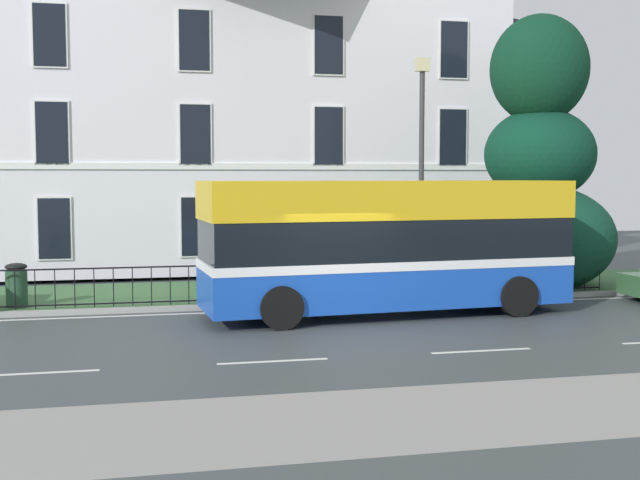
% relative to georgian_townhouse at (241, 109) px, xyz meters
% --- Properties ---
extents(ground_plane, '(60.00, 56.00, 0.18)m').
position_rel_georgian_townhouse_xyz_m(ground_plane, '(0.37, -14.55, -5.88)').
color(ground_plane, '#3D4345').
extents(georgian_townhouse, '(17.50, 11.13, 11.42)m').
position_rel_georgian_townhouse_xyz_m(georgian_townhouse, '(0.00, 0.00, 0.00)').
color(georgian_townhouse, white).
rests_on(georgian_townhouse, ground_plane).
extents(iron_verge_railing, '(17.34, 0.04, 0.97)m').
position_rel_georgian_townhouse_xyz_m(iron_verge_railing, '(-0.00, -11.01, -5.24)').
color(iron_verge_railing, black).
rests_on(iron_verge_railing, ground_plane).
extents(evergreen_tree, '(4.15, 4.15, 8.08)m').
position_rel_georgian_townhouse_xyz_m(evergreen_tree, '(7.65, -9.43, -2.58)').
color(evergreen_tree, '#423328').
rests_on(evergreen_tree, ground_plane).
extents(single_decker_bus, '(8.91, 3.08, 3.20)m').
position_rel_georgian_townhouse_xyz_m(single_decker_bus, '(1.83, -12.91, -4.18)').
color(single_decker_bus, '#1849B7').
rests_on(single_decker_bus, ground_plane).
extents(street_lamp_post, '(0.36, 0.24, 6.35)m').
position_rel_georgian_townhouse_xyz_m(street_lamp_post, '(3.58, -10.39, -2.08)').
color(street_lamp_post, '#333338').
rests_on(street_lamp_post, ground_plane).
extents(litter_bin, '(0.52, 0.52, 1.08)m').
position_rel_georgian_townhouse_xyz_m(litter_bin, '(-6.86, -10.55, -5.20)').
color(litter_bin, '#23472D').
rests_on(litter_bin, ground_plane).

